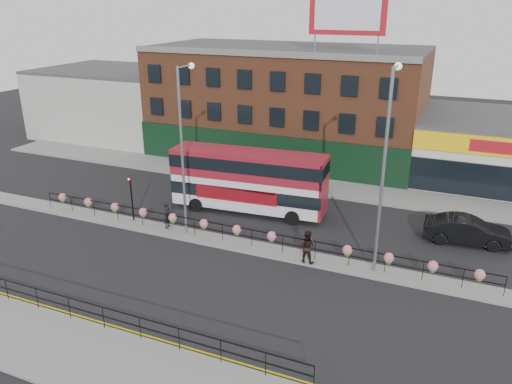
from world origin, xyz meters
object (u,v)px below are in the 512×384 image
at_px(double_decker_bus, 249,175).
at_px(pedestrian_a, 167,215).
at_px(lamp_column_west, 184,138).
at_px(lamp_column_east, 386,156).
at_px(pedestrian_b, 307,246).
at_px(car, 467,231).

distance_m(double_decker_bus, pedestrian_a, 6.40).
bearing_deg(lamp_column_west, lamp_column_east, -0.53).
bearing_deg(lamp_column_west, pedestrian_b, -6.27).
bearing_deg(car, pedestrian_a, 101.86).
xyz_separation_m(pedestrian_b, lamp_column_west, (-8.32, 0.91, 5.29)).
xyz_separation_m(car, pedestrian_b, (-8.38, -6.52, 0.29)).
bearing_deg(pedestrian_a, pedestrian_b, -99.89).
height_order(pedestrian_a, lamp_column_west, lamp_column_west).
bearing_deg(car, pedestrian_b, 122.58).
distance_m(pedestrian_b, lamp_column_east, 6.82).
bearing_deg(car, double_decker_bus, 87.53).
height_order(car, pedestrian_a, pedestrian_a).
bearing_deg(double_decker_bus, lamp_column_west, -113.97).
bearing_deg(pedestrian_b, lamp_column_west, -3.57).
bearing_deg(lamp_column_east, double_decker_bus, 153.26).
bearing_deg(lamp_column_east, car, 51.11).
height_order(pedestrian_a, pedestrian_b, pedestrian_b).
bearing_deg(lamp_column_west, pedestrian_a, -178.95).
xyz_separation_m(double_decker_bus, pedestrian_a, (-3.73, -4.92, -1.68)).
bearing_deg(pedestrian_b, double_decker_bus, -40.65).
bearing_deg(lamp_column_east, pedestrian_b, -167.99).
height_order(pedestrian_b, lamp_column_east, lamp_column_east).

